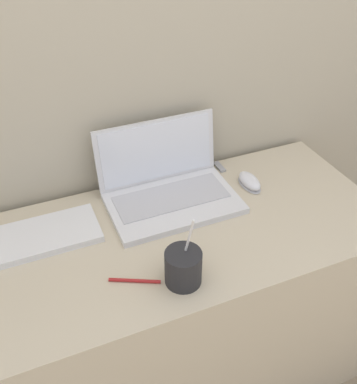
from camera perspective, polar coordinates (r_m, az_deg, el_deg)
The scene contains 8 objects.
wall_back at distance 1.30m, azimuth -5.67°, elevation 22.52°, with size 7.00×0.04×2.50m.
desk at distance 1.54m, azimuth 0.24°, elevation -14.80°, with size 1.22×0.56×0.72m.
laptop at distance 1.37m, azimuth -1.36°, elevation 0.81°, with size 0.39×0.28×0.22m.
drink_cup at distance 1.11m, azimuth 0.61°, elevation -9.47°, with size 0.09×0.09×0.21m.
computer_mouse at distance 1.46m, azimuth 9.02°, elevation 1.33°, with size 0.05×0.11×0.04m.
external_keyboard at distance 1.30m, azimuth -18.18°, elevation -5.67°, with size 0.37×0.16×0.02m.
usb_stick at distance 1.54m, azimuth 5.21°, elevation 3.21°, with size 0.02×0.06×0.01m.
pen at distance 1.14m, azimuth -5.59°, elevation -11.14°, with size 0.12×0.07×0.01m.
Camera 1 is at (-0.38, -0.60, 1.57)m, focal length 42.00 mm.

